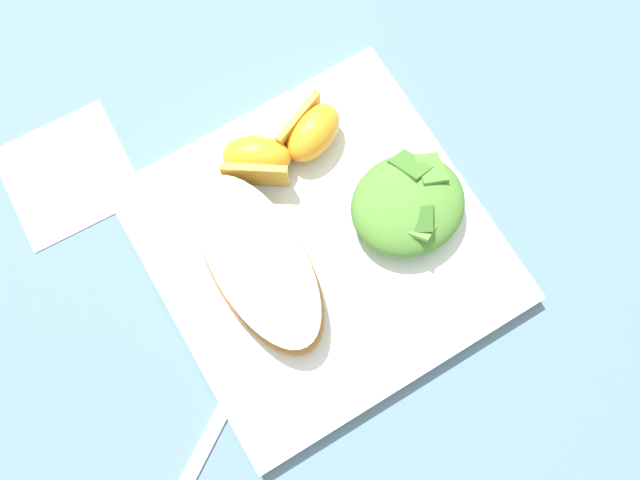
% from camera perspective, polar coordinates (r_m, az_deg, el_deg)
% --- Properties ---
extents(ground, '(3.00, 3.00, 0.00)m').
position_cam_1_polar(ground, '(0.60, 0.00, -0.65)').
color(ground, slate).
extents(white_plate, '(0.28, 0.28, 0.02)m').
position_cam_1_polar(white_plate, '(0.59, 0.00, -0.46)').
color(white_plate, silver).
rests_on(white_plate, ground).
extents(cheesy_pizza_bread, '(0.08, 0.17, 0.04)m').
position_cam_1_polar(cheesy_pizza_bread, '(0.56, -5.21, -1.98)').
color(cheesy_pizza_bread, '#A87038').
rests_on(cheesy_pizza_bread, white_plate).
extents(green_salad_pile, '(0.10, 0.09, 0.04)m').
position_cam_1_polar(green_salad_pile, '(0.57, 7.51, 3.00)').
color(green_salad_pile, '#4C8433').
rests_on(green_salad_pile, white_plate).
extents(orange_wedge_front, '(0.07, 0.06, 0.04)m').
position_cam_1_polar(orange_wedge_front, '(0.59, -0.72, 9.21)').
color(orange_wedge_front, orange).
rests_on(orange_wedge_front, white_plate).
extents(orange_wedge_middle, '(0.07, 0.06, 0.04)m').
position_cam_1_polar(orange_wedge_middle, '(0.59, -5.43, 6.89)').
color(orange_wedge_middle, orange).
rests_on(orange_wedge_middle, white_plate).
extents(paper_napkin, '(0.11, 0.11, 0.00)m').
position_cam_1_polar(paper_napkin, '(0.66, -20.68, 5.27)').
color(paper_napkin, white).
rests_on(paper_napkin, ground).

